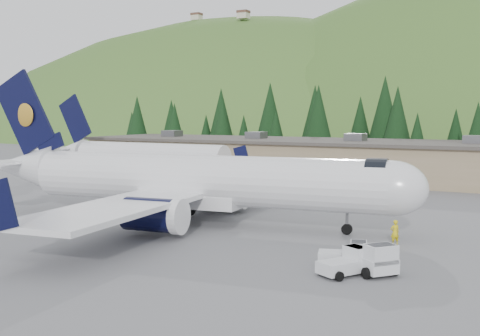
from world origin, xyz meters
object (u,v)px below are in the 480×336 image
second_airliner (133,155)px  baggage_tug_a (347,255)px  airliner (191,181)px  baggage_tug_b (372,259)px  ramp_worker (395,233)px  terminal_building (320,158)px  baggage_tug_c (347,263)px

second_airliner → baggage_tug_a: (39.30, -29.25, -2.67)m
airliner → baggage_tug_b: (17.22, -8.00, -2.58)m
baggage_tug_b → ramp_worker: size_ratio=2.14×
baggage_tug_b → terminal_building: terminal_building is taller
baggage_tug_a → baggage_tug_b: baggage_tug_b is taller
airliner → baggage_tug_c: airliner is taller
airliner → baggage_tug_b: airliner is taller
airliner → ramp_worker: bearing=-8.0°
baggage_tug_a → ramp_worker: ramp_worker is taller
airliner → baggage_tug_c: bearing=-36.2°
baggage_tug_b → airliner: bearing=-165.8°
airliner → baggage_tug_b: size_ratio=10.45×
baggage_tug_a → terminal_building: (-19.38, 45.25, 1.97)m
airliner → ramp_worker: size_ratio=22.40×
baggage_tug_b → ramp_worker: bearing=134.8°
second_airliner → baggage_tug_b: (41.04, -30.14, -2.52)m
baggage_tug_c → ramp_worker: size_ratio=1.84×
second_airliner → baggage_tug_c: (39.92, -31.02, -2.65)m
second_airliner → baggage_tug_c: 50.62m
second_airliner → terminal_building: (19.91, 16.00, -0.70)m
baggage_tug_b → ramp_worker: 7.84m
airliner → terminal_building: (-3.90, 38.14, -0.76)m
terminal_building → ramp_worker: terminal_building is taller
ramp_worker → baggage_tug_a: bearing=39.8°
terminal_building → ramp_worker: size_ratio=41.60×
baggage_tug_c → ramp_worker: 8.69m
baggage_tug_c → terminal_building: bearing=52.6°
baggage_tug_a → ramp_worker: bearing=63.9°
baggage_tug_b → baggage_tug_a: bearing=-168.0°
second_airliner → baggage_tug_c: size_ratio=8.76×
second_airliner → ramp_worker: (40.26, -22.34, -2.47)m
airliner → ramp_worker: airliner is taller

